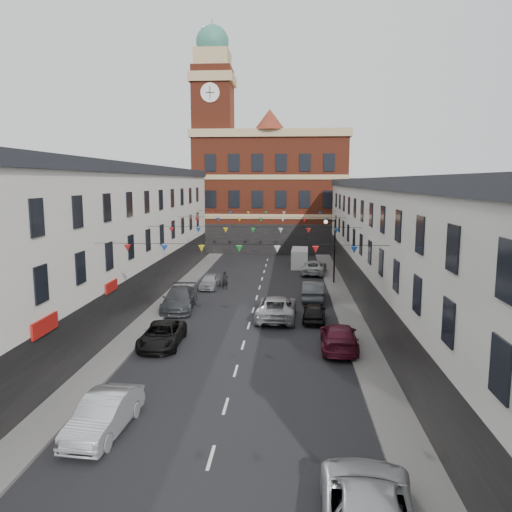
% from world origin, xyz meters
% --- Properties ---
extents(ground, '(160.00, 160.00, 0.00)m').
position_xyz_m(ground, '(0.00, 0.00, 0.00)').
color(ground, black).
rests_on(ground, ground).
extents(pavement_left, '(1.80, 64.00, 0.15)m').
position_xyz_m(pavement_left, '(-6.90, 2.00, 0.07)').
color(pavement_left, '#605E5B').
rests_on(pavement_left, ground).
extents(pavement_right, '(1.80, 64.00, 0.15)m').
position_xyz_m(pavement_right, '(6.90, 2.00, 0.07)').
color(pavement_right, '#605E5B').
rests_on(pavement_right, ground).
extents(terrace_left, '(8.40, 56.00, 10.70)m').
position_xyz_m(terrace_left, '(-11.78, 1.00, 5.35)').
color(terrace_left, silver).
rests_on(terrace_left, ground).
extents(terrace_right, '(8.40, 56.00, 9.70)m').
position_xyz_m(terrace_right, '(11.78, 1.00, 4.85)').
color(terrace_right, beige).
rests_on(terrace_right, ground).
extents(civic_building, '(20.60, 13.30, 18.50)m').
position_xyz_m(civic_building, '(0.00, 37.95, 8.14)').
color(civic_building, maroon).
rests_on(civic_building, ground).
extents(clock_tower, '(5.60, 5.60, 30.00)m').
position_xyz_m(clock_tower, '(-7.50, 35.00, 14.93)').
color(clock_tower, maroon).
rests_on(clock_tower, ground).
extents(distant_hill, '(40.00, 14.00, 10.00)m').
position_xyz_m(distant_hill, '(-4.00, 62.00, 5.00)').
color(distant_hill, '#274520').
rests_on(distant_hill, ground).
extents(street_lamp, '(1.10, 0.36, 6.00)m').
position_xyz_m(street_lamp, '(6.55, 14.00, 3.90)').
color(street_lamp, black).
rests_on(street_lamp, ground).
extents(car_left_b, '(1.90, 4.59, 1.48)m').
position_xyz_m(car_left_b, '(-4.31, -14.53, 0.74)').
color(car_left_b, '#A4A6AC').
rests_on(car_left_b, ground).
extents(car_left_c, '(2.31, 4.81, 1.32)m').
position_xyz_m(car_left_c, '(-4.67, -4.45, 0.66)').
color(car_left_c, black).
rests_on(car_left_c, ground).
extents(car_left_d, '(2.67, 5.70, 1.61)m').
position_xyz_m(car_left_d, '(-5.50, 3.79, 0.80)').
color(car_left_d, '#3D4044').
rests_on(car_left_d, ground).
extents(car_left_e, '(1.67, 3.89, 1.31)m').
position_xyz_m(car_left_e, '(-4.41, 11.37, 0.65)').
color(car_left_e, '#92959A').
rests_on(car_left_e, ground).
extents(car_right_b, '(3.06, 5.80, 1.55)m').
position_xyz_m(car_right_b, '(4.81, -19.51, 0.78)').
color(car_right_b, '#9EA0A5').
rests_on(car_right_b, ground).
extents(car_right_c, '(2.24, 5.10, 1.46)m').
position_xyz_m(car_right_c, '(5.50, -4.32, 0.73)').
color(car_right_c, '#521022').
rests_on(car_right_c, ground).
extents(car_right_d, '(1.79, 3.88, 1.29)m').
position_xyz_m(car_right_d, '(4.38, 1.32, 0.64)').
color(car_right_d, black).
rests_on(car_right_d, ground).
extents(car_right_e, '(1.90, 4.83, 1.57)m').
position_xyz_m(car_right_e, '(4.58, 7.56, 0.78)').
color(car_right_e, '#44474A').
rests_on(car_right_e, ground).
extents(car_right_f, '(2.97, 5.36, 1.42)m').
position_xyz_m(car_right_f, '(5.19, 18.92, 0.71)').
color(car_right_f, '#B7BABD').
rests_on(car_right_f, ground).
extents(moving_car, '(2.87, 5.87, 1.60)m').
position_xyz_m(moving_car, '(1.80, 1.84, 0.80)').
color(moving_car, '#9D9FA3').
rests_on(moving_car, ground).
extents(white_van, '(1.97, 4.68, 2.04)m').
position_xyz_m(white_van, '(3.80, 23.16, 1.02)').
color(white_van, silver).
rests_on(white_van, ground).
extents(pedestrian, '(0.68, 0.56, 1.61)m').
position_xyz_m(pedestrian, '(-3.00, 11.03, 0.80)').
color(pedestrian, black).
rests_on(pedestrian, ground).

